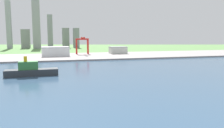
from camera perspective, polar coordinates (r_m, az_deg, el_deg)
The scene contains 8 objects.
ground_plane at distance 234.68m, azimuth -5.93°, elevation -2.54°, with size 2400.00×2400.00×0.00m, color #618F4E.
water_bay at distance 176.88m, azimuth -2.68°, elevation -5.71°, with size 840.00×360.00×0.15m, color #385675.
industrial_pier at distance 421.65m, azimuth -10.23°, elevation 1.88°, with size 840.00×140.00×2.50m, color #9D9695.
container_barge at distance 235.74m, azimuth -19.83°, elevation -1.55°, with size 50.45×14.75×19.59m.
port_crane_red at distance 456.56m, azimuth -7.53°, elevation 5.62°, with size 25.32×42.57×34.09m.
warehouse_main at distance 428.09m, azimuth -14.09°, elevation 3.15°, with size 48.83×41.09×16.71m.
warehouse_annex at distance 467.61m, azimuth 1.51°, elevation 3.54°, with size 35.18×23.17×14.34m.
distant_skyline at distance 749.95m, azimuth -17.12°, elevation 7.70°, with size 216.23×67.98×146.90m.
Camera 1 is at (-37.94, 71.82, 39.60)m, focal length 36.15 mm.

